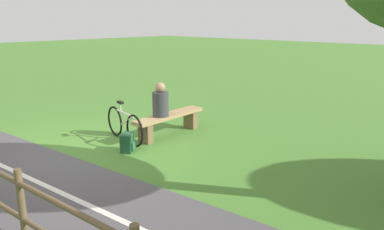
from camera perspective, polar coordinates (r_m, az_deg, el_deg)
name	(u,v)px	position (r m, az deg, el deg)	size (l,w,h in m)	color
ground_plane	(78,149)	(8.08, -17.36, -5.14)	(80.00, 80.00, 0.00)	#477A2D
bench	(169,120)	(8.59, -3.56, -0.80)	(2.03, 0.46, 0.51)	#A88456
person_seated	(161,102)	(8.28, -4.93, 2.06)	(0.38, 0.38, 0.78)	#38383D
bicycle	(124,125)	(8.28, -10.50, -1.51)	(0.33, 1.64, 0.88)	black
backpack	(128,143)	(7.66, -9.99, -4.27)	(0.41, 0.38, 0.38)	#1E4C2D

